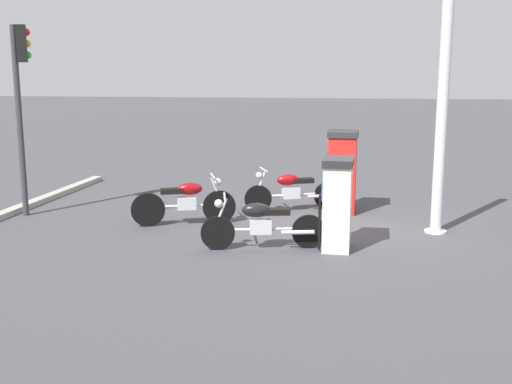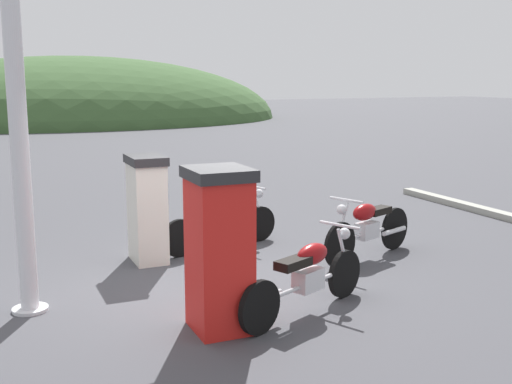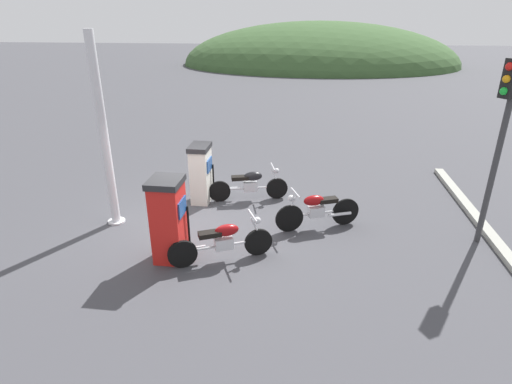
# 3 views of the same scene
# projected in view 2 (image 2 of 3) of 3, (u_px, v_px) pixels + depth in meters

# --- Properties ---
(ground_plane) EXTENTS (120.00, 120.00, 0.00)m
(ground_plane) POSITION_uv_depth(u_px,v_px,m) (198.00, 287.00, 8.11)
(ground_plane) COLOR #424247
(fuel_pump_near) EXTENTS (0.67, 0.72, 1.72)m
(fuel_pump_near) POSITION_uv_depth(u_px,v_px,m) (219.00, 249.00, 6.61)
(fuel_pump_near) COLOR red
(fuel_pump_near) RESTS_ON ground
(fuel_pump_far) EXTENTS (0.55, 0.76, 1.53)m
(fuel_pump_far) POSITION_uv_depth(u_px,v_px,m) (147.00, 208.00, 9.12)
(fuel_pump_far) COLOR silver
(fuel_pump_far) RESTS_ON ground
(motorcycle_near_pump) EXTENTS (1.97, 0.97, 0.93)m
(motorcycle_near_pump) POSITION_uv_depth(u_px,v_px,m) (307.00, 275.00, 7.13)
(motorcycle_near_pump) COLOR black
(motorcycle_near_pump) RESTS_ON ground
(motorcycle_far_pump) EXTENTS (2.05, 0.70, 0.92)m
(motorcycle_far_pump) POSITION_uv_depth(u_px,v_px,m) (223.00, 220.00, 9.86)
(motorcycle_far_pump) COLOR black
(motorcycle_far_pump) RESTS_ON ground
(motorcycle_extra) EXTENTS (1.91, 0.84, 0.96)m
(motorcycle_extra) POSITION_uv_depth(u_px,v_px,m) (368.00, 226.00, 9.30)
(motorcycle_extra) COLOR black
(motorcycle_extra) RESTS_ON ground
(canopy_support_pole) EXTENTS (0.40, 0.40, 4.29)m
(canopy_support_pole) POSITION_uv_depth(u_px,v_px,m) (18.00, 129.00, 6.91)
(canopy_support_pole) COLOR silver
(canopy_support_pole) RESTS_ON ground
(distant_hill_main) EXTENTS (25.48, 18.41, 7.74)m
(distant_hill_main) POSITION_uv_depth(u_px,v_px,m) (75.00, 120.00, 39.26)
(distant_hill_main) COLOR #38562D
(distant_hill_main) RESTS_ON ground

